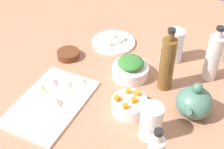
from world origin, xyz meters
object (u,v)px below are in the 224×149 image
object	(u,v)px
bowl_carrots	(129,105)
teapot	(194,102)
plate_tofu	(114,42)
bottle_1	(167,64)
cutting_board	(51,103)
bowl_small_side	(68,54)
drinking_glass_1	(151,122)
bottle_0	(213,57)
bowl_greens	(130,71)
drinking_glass_2	(222,45)
drinking_glass_0	(175,46)

from	to	relation	value
bowl_carrots	teapot	bearing A→B (deg)	113.38
plate_tofu	bottle_1	world-z (taller)	bottle_1
plate_tofu	teapot	distance (cm)	53.77
cutting_board	bowl_small_side	bearing A→B (deg)	-159.32
bowl_small_side	bottle_1	world-z (taller)	bottle_1
teapot	plate_tofu	bearing A→B (deg)	-120.47
plate_tofu	drinking_glass_1	size ratio (longest dim) A/B	1.54
bowl_small_side	teapot	xyz separation A→B (cm)	(7.97, 59.14, 4.21)
bottle_0	cutting_board	bearing A→B (deg)	-48.69
bowl_greens	bowl_small_side	distance (cm)	30.17
bowl_small_side	drinking_glass_2	distance (cm)	67.79
cutting_board	drinking_glass_1	xyz separation A→B (cm)	(-3.44, 38.72, 6.13)
teapot	bottle_1	bearing A→B (deg)	-122.91
bowl_carrots	bowl_small_side	size ratio (longest dim) A/B	1.31
bowl_small_side	teapot	world-z (taller)	teapot
plate_tofu	bowl_small_side	distance (cm)	23.18
bowl_small_side	bowl_greens	bearing A→B (deg)	91.93
bowl_greens	bottle_1	distance (cm)	17.43
cutting_board	plate_tofu	size ratio (longest dim) A/B	1.75
bottle_0	plate_tofu	bearing A→B (deg)	-94.88
plate_tofu	bottle_1	xyz separation A→B (cm)	(17.97, 31.96, 11.10)
cutting_board	bowl_greens	xyz separation A→B (cm)	(-28.69, 19.69, 2.05)
bowl_greens	bowl_small_side	xyz separation A→B (cm)	(1.01, -30.14, -1.02)
bowl_small_side	drinking_glass_2	xyz separation A→B (cm)	(-30.72, 60.17, 5.58)
drinking_glass_1	teapot	bearing A→B (deg)	148.50
plate_tofu	drinking_glass_1	world-z (taller)	drinking_glass_1
bowl_greens	bowl_carrots	bearing A→B (deg)	23.75
bowl_small_side	drinking_glass_0	distance (cm)	47.25
drinking_glass_0	drinking_glass_1	world-z (taller)	drinking_glass_0
teapot	bowl_greens	bearing A→B (deg)	-107.22
bottle_0	bottle_1	size ratio (longest dim) A/B	0.90
bowl_greens	bowl_carrots	distance (cm)	19.76
drinking_glass_1	bottle_0	bearing A→B (deg)	165.66
drinking_glass_1	drinking_glass_2	xyz separation A→B (cm)	(-54.96, 11.00, 0.49)
plate_tofu	bowl_greens	xyz separation A→B (cm)	(18.15, 17.13, 1.95)
plate_tofu	cutting_board	bearing A→B (deg)	-3.13
bowl_small_side	drinking_glass_1	bearing A→B (deg)	63.76
plate_tofu	teapot	world-z (taller)	teapot
plate_tofu	drinking_glass_2	distance (cm)	48.99
bottle_0	drinking_glass_2	xyz separation A→B (cm)	(-15.50, 0.91, -3.27)
bowl_small_side	bottle_1	xyz separation A→B (cm)	(-1.20, 44.97, 10.17)
drinking_glass_0	bowl_carrots	bearing A→B (deg)	-6.40
bowl_carrots	bottle_0	xyz separation A→B (cm)	(-32.29, 21.16, 7.83)
cutting_board	teapot	bearing A→B (deg)	112.03
bowl_carrots	drinking_glass_2	world-z (taller)	drinking_glass_2
bottle_1	cutting_board	bearing A→B (deg)	-50.09
plate_tofu	drinking_glass_2	size ratio (longest dim) A/B	1.44
bowl_small_side	bottle_0	bearing A→B (deg)	104.40
plate_tofu	drinking_glass_0	xyz separation A→B (cm)	(-1.08, 29.28, 6.80)
plate_tofu	drinking_glass_1	xyz separation A→B (cm)	(43.41, 36.16, 6.03)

